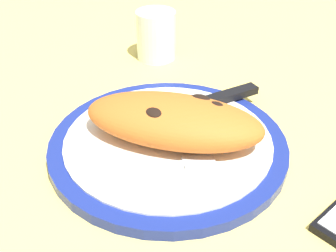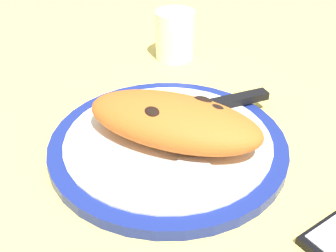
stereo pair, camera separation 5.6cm
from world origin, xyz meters
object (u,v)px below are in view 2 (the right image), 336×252
(calzone, at_px, (173,121))
(knife, at_px, (222,104))
(water_glass, at_px, (175,38))
(plate, at_px, (168,144))
(fork, at_px, (155,165))

(calzone, bearing_deg, knife, 52.97)
(knife, distance_m, water_glass, 0.22)
(water_glass, bearing_deg, knife, -67.11)
(calzone, distance_m, knife, 0.11)
(plate, relative_size, calzone, 1.24)
(calzone, xyz_separation_m, water_glass, (-0.02, 0.30, -0.01))
(calzone, distance_m, water_glass, 0.30)
(plate, distance_m, fork, 0.06)
(fork, bearing_deg, plate, 80.22)
(water_glass, bearing_deg, calzone, -86.26)
(fork, relative_size, knife, 0.82)
(calzone, xyz_separation_m, fork, (-0.02, -0.06, -0.03))
(fork, bearing_deg, calzone, 73.35)
(fork, xyz_separation_m, water_glass, (-0.00, 0.36, 0.02))
(knife, bearing_deg, plate, -130.37)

